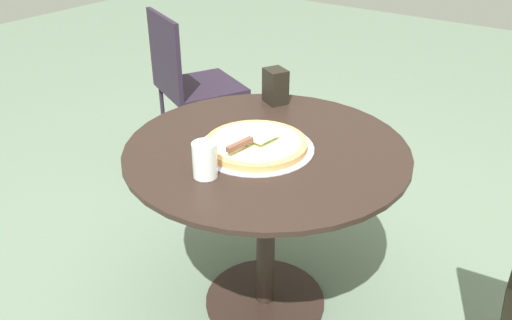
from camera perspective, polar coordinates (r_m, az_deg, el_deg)
The scene contains 7 objects.
ground_plane at distance 2.21m, azimuth 0.98°, elevation -15.12°, with size 10.00×10.00×0.00m, color #5E715D.
patio_table at distance 1.88m, azimuth 1.12°, elevation -3.22°, with size 0.98×0.98×0.71m.
pizza_on_tray at distance 1.78m, azimuth -0.00°, elevation 1.69°, with size 0.40×0.40×0.05m.
pizza_server at distance 1.72m, azimuth -0.61°, elevation 2.16°, with size 0.09×0.21×0.02m.
drinking_cup at distance 1.60m, azimuth -5.59°, elevation 0.02°, with size 0.08×0.08×0.11m, color silver.
napkin_dispenser at distance 2.13m, azimuth 2.13°, elevation 8.04°, with size 0.09×0.08×0.14m, color black.
patio_chair_far at distance 2.99m, azimuth -7.49°, elevation 8.82°, with size 0.56×0.56×0.89m.
Camera 1 is at (-0.90, 1.32, 1.54)m, focal length 36.76 mm.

